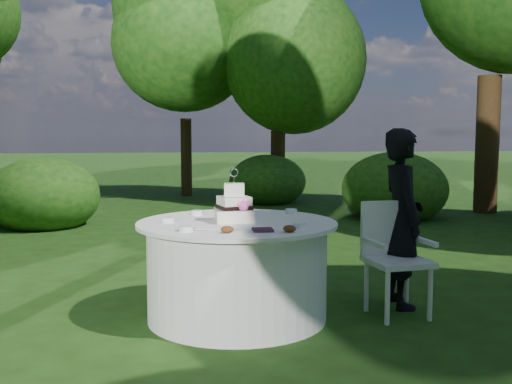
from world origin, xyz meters
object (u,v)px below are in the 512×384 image
Objects in this scene: cake at (234,207)px; napkins at (263,230)px; table at (237,270)px; guest at (402,218)px; chair at (393,250)px.

napkins is at bearing -72.04° from cake.
table is at bearing 105.90° from napkins.
chair is at bearing 146.64° from guest.
chair is (1.28, -0.04, -0.36)m from cake.
guest reaches higher than table.
guest reaches higher than cake.
guest is at bearing 6.48° from table.
cake is (-0.15, 0.48, 0.10)m from napkins.
cake is 0.46× the size of chair.
table is at bearing 178.46° from chair.
table is (-1.40, -0.16, -0.36)m from guest.
guest is 1.44m from cake.
guest is 3.58× the size of cake.
chair is at bearing -1.63° from cake.
guest reaches higher than napkins.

